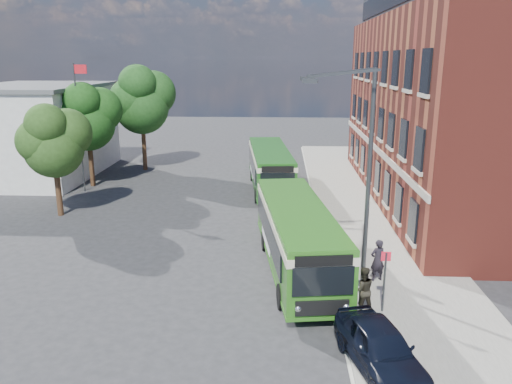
# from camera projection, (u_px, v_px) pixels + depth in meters

# --- Properties ---
(ground) EXTENTS (120.00, 120.00, 0.00)m
(ground) POSITION_uv_depth(u_px,v_px,m) (242.00, 266.00, 23.10)
(ground) COLOR #2A2B2D
(ground) RESTS_ON ground
(pavement) EXTENTS (6.00, 48.00, 0.15)m
(pavement) POSITION_uv_depth(u_px,v_px,m) (367.00, 215.00, 30.45)
(pavement) COLOR gray
(pavement) RESTS_ON ground
(kerb_line) EXTENTS (0.12, 48.00, 0.01)m
(kerb_line) POSITION_uv_depth(u_px,v_px,m) (316.00, 215.00, 30.62)
(kerb_line) COLOR beige
(kerb_line) RESTS_ON ground
(brick_office) EXTENTS (12.10, 26.00, 14.20)m
(brick_office) POSITION_uv_depth(u_px,v_px,m) (472.00, 96.00, 32.17)
(brick_office) COLOR maroon
(brick_office) RESTS_ON ground
(white_building) EXTENTS (9.40, 13.40, 7.30)m
(white_building) POSITION_uv_depth(u_px,v_px,m) (38.00, 130.00, 40.38)
(white_building) COLOR beige
(white_building) RESTS_ON ground
(flagpole) EXTENTS (0.95, 0.10, 9.00)m
(flagpole) POSITION_uv_depth(u_px,v_px,m) (79.00, 123.00, 34.96)
(flagpole) COLOR #37393C
(flagpole) RESTS_ON ground
(street_lamp) EXTENTS (2.96, 2.38, 9.00)m
(street_lamp) POSITION_uv_depth(u_px,v_px,m) (360.00, 177.00, 19.69)
(street_lamp) COLOR #37393C
(street_lamp) RESTS_ON ground
(bus_stop_sign) EXTENTS (0.35, 0.08, 2.52)m
(bus_stop_sign) POSITION_uv_depth(u_px,v_px,m) (385.00, 278.00, 18.38)
(bus_stop_sign) COLOR #37393C
(bus_stop_sign) RESTS_ON ground
(bus_front) EXTENTS (4.01, 11.02, 3.02)m
(bus_front) POSITION_uv_depth(u_px,v_px,m) (297.00, 232.00, 22.23)
(bus_front) COLOR #2A661A
(bus_front) RESTS_ON ground
(bus_rear) EXTENTS (3.73, 11.24, 3.02)m
(bus_rear) POSITION_uv_depth(u_px,v_px,m) (270.00, 165.00, 36.25)
(bus_rear) COLOR #1D5818
(bus_rear) RESTS_ON ground
(parked_car) EXTENTS (2.72, 4.52, 1.44)m
(parked_car) POSITION_uv_depth(u_px,v_px,m) (380.00, 347.00, 15.11)
(parked_car) COLOR black
(parked_car) RESTS_ON pavement
(pedestrian_a) EXTENTS (0.78, 0.65, 1.84)m
(pedestrian_a) POSITION_uv_depth(u_px,v_px,m) (377.00, 260.00, 21.09)
(pedestrian_a) COLOR black
(pedestrian_a) RESTS_ON pavement
(pedestrian_b) EXTENTS (0.94, 0.76, 1.79)m
(pedestrian_b) POSITION_uv_depth(u_px,v_px,m) (363.00, 290.00, 18.46)
(pedestrian_b) COLOR black
(pedestrian_b) RESTS_ON pavement
(tree_left) EXTENTS (4.07, 3.87, 6.87)m
(tree_left) POSITION_uv_depth(u_px,v_px,m) (54.00, 140.00, 29.37)
(tree_left) COLOR #332212
(tree_left) RESTS_ON ground
(tree_mid) EXTENTS (4.58, 4.36, 7.73)m
(tree_mid) POSITION_uv_depth(u_px,v_px,m) (88.00, 116.00, 36.29)
(tree_mid) COLOR #332212
(tree_mid) RESTS_ON ground
(tree_right) EXTENTS (5.25, 4.99, 8.87)m
(tree_right) POSITION_uv_depth(u_px,v_px,m) (142.00, 99.00, 41.49)
(tree_right) COLOR #332212
(tree_right) RESTS_ON ground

